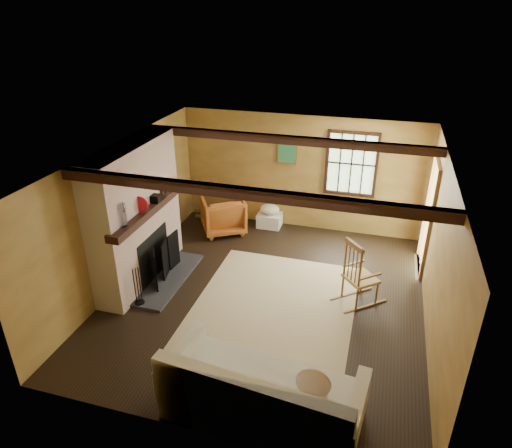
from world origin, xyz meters
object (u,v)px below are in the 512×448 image
(sofa, at_px, (261,399))
(armchair, at_px, (223,214))
(fireplace, at_px, (138,220))
(rocking_chair, at_px, (359,277))
(laundry_basket, at_px, (269,220))

(sofa, xyz_separation_m, armchair, (-2.06, 4.43, 0.06))
(fireplace, xyz_separation_m, armchair, (0.75, 2.05, -0.71))
(fireplace, distance_m, sofa, 3.77)
(fireplace, relative_size, armchair, 2.78)
(rocking_chair, xyz_separation_m, sofa, (-0.86, -2.66, -0.15))
(fireplace, distance_m, laundry_basket, 3.15)
(armchair, bearing_deg, sofa, 84.37)
(rocking_chair, relative_size, laundry_basket, 2.26)
(rocking_chair, distance_m, armchair, 3.42)
(sofa, relative_size, armchair, 2.74)
(fireplace, height_order, rocking_chair, fireplace)
(rocking_chair, xyz_separation_m, laundry_basket, (-2.05, 2.25, -0.33))
(fireplace, bearing_deg, sofa, -40.30)
(armchair, bearing_deg, fireplace, 39.29)
(armchair, bearing_deg, laundry_basket, 178.07)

